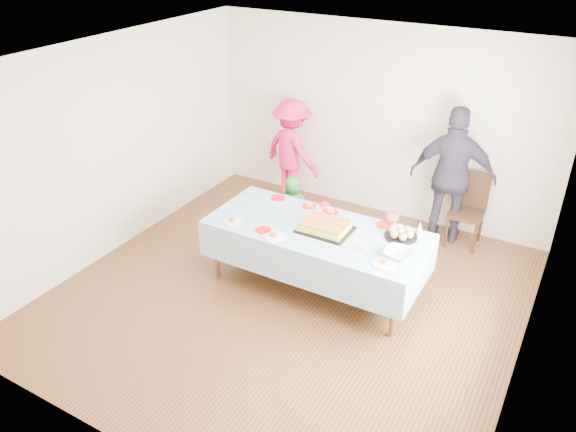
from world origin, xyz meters
name	(u,v)px	position (x,y,z in m)	size (l,w,h in m)	color
ground	(289,295)	(0.00, 0.00, 0.00)	(5.00, 5.00, 0.00)	#4B2F15
room_walls	(294,154)	(0.05, 0.00, 1.77)	(5.04, 5.04, 2.72)	beige
party_table	(316,232)	(0.16, 0.33, 0.72)	(2.50, 1.10, 0.78)	brown
birthday_cake	(325,227)	(0.28, 0.33, 0.83)	(0.58, 0.45, 0.10)	black
rolls_tray	(401,234)	(1.06, 0.61, 0.83)	(0.36, 0.36, 0.11)	black
punch_bowl	(398,254)	(1.17, 0.22, 0.82)	(0.30, 0.30, 0.07)	silver
party_hat	(420,228)	(1.21, 0.79, 0.85)	(0.09, 0.09, 0.15)	silver
fork_pile	(365,248)	(0.83, 0.16, 0.81)	(0.24, 0.18, 0.07)	white
plate_red_far_a	(278,198)	(-0.59, 0.76, 0.79)	(0.18, 0.18, 0.01)	red
plate_red_far_b	(309,206)	(-0.15, 0.76, 0.79)	(0.17, 0.17, 0.01)	red
plate_red_far_c	(330,212)	(0.14, 0.74, 0.79)	(0.20, 0.20, 0.01)	red
plate_red_far_d	(384,225)	(0.81, 0.77, 0.79)	(0.19, 0.19, 0.01)	red
plate_red_near	(263,230)	(-0.33, -0.02, 0.79)	(0.18, 0.18, 0.01)	red
plate_white_left	(232,222)	(-0.74, -0.03, 0.79)	(0.21, 0.21, 0.01)	white
plate_white_mid	(274,236)	(-0.15, -0.08, 0.79)	(0.24, 0.24, 0.01)	white
plate_white_right	(383,263)	(1.09, 0.02, 0.79)	(0.23, 0.23, 0.01)	white
dining_chair	(469,205)	(1.44, 2.22, 0.55)	(0.44, 0.44, 0.99)	black
toddler_left	(324,230)	(-0.01, 0.90, 0.41)	(0.30, 0.20, 0.82)	#B81734
toddler_mid	(293,206)	(-0.65, 1.24, 0.43)	(0.42, 0.27, 0.86)	#256D24
toddler_right	(387,245)	(0.81, 0.92, 0.44)	(0.43, 0.33, 0.88)	tan
adult_left	(292,151)	(-1.21, 2.20, 0.78)	(1.01, 0.58, 1.57)	#DE1B5D
adult_right	(453,176)	(1.19, 2.16, 0.93)	(1.09, 0.45, 1.85)	#332C3D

